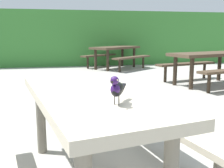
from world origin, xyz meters
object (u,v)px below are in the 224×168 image
picnic_table_foreground (89,115)px  picnic_table_far_centre (116,52)px  picnic_table_mid_right (207,61)px  bird_grackle (117,88)px

picnic_table_foreground → picnic_table_far_centre: bearing=75.9°
picnic_table_mid_right → picnic_table_far_centre: size_ratio=0.88×
picnic_table_foreground → picnic_table_far_centre: (1.76, 7.00, 0.00)m
bird_grackle → picnic_table_far_centre: 7.61m
picnic_table_foreground → picnic_table_mid_right: (3.17, 3.63, 0.00)m
bird_grackle → picnic_table_mid_right: bearing=53.1°
picnic_table_foreground → picnic_table_mid_right: 4.82m
picnic_table_foreground → picnic_table_far_centre: same height
bird_grackle → picnic_table_far_centre: (1.64, 7.43, -0.29)m
picnic_table_mid_right → picnic_table_far_centre: 3.65m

